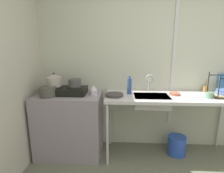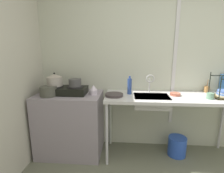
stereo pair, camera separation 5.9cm
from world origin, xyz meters
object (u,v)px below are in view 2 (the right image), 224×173
Objects in this scene: pot_on_left_burner at (55,80)px; small_bowl_on_drainboard at (175,94)px; stove at (65,90)px; bottle_by_sink at (130,86)px; frying_pan at (114,95)px; faucet at (150,80)px; utensil_jar at (207,89)px; bucket_on_floor at (177,146)px; pot_on_right_burner at (75,83)px; pot_beside_stove at (48,91)px; cup_by_rack at (210,96)px; sink_basin at (151,101)px; percolator at (94,90)px.

pot_on_left_burner is 1.67m from small_bowl_on_drainboard.
stove is 0.90m from bottle_by_sink.
small_bowl_on_drainboard is at bearing 6.74° from frying_pan.
faucet is 0.39m from small_bowl_on_drainboard.
pot_on_left_burner is at bearing -173.52° from utensil_jar.
frying_pan reaches higher than bucket_on_floor.
bottle_by_sink is at bearing 4.86° from pot_on_right_burner.
pot_beside_stove is at bearing -158.57° from pot_on_right_burner.
pot_on_right_burner reaches higher than cup_by_rack.
faucet is (-0.01, 0.17, 0.26)m from sink_basin.
small_bowl_on_drainboard is at bearing 174.18° from bucket_on_floor.
sink_basin is 3.38× the size of small_bowl_on_drainboard.
pot_on_left_burner reaches higher than pot_beside_stove.
frying_pan is at bearing -6.61° from pot_on_right_burner.
utensil_jar is at bearing 9.18° from bottle_by_sink.
small_bowl_on_drainboard is 0.71× the size of utensil_jar.
frying_pan is (0.88, 0.07, -0.05)m from pot_beside_stove.
pot_on_right_burner is (0.14, 0.00, 0.11)m from stove.
pot_beside_stove reaches higher than cup_by_rack.
stove is at bearing -173.06° from utensil_jar.
cup_by_rack is (0.72, -0.08, 0.11)m from sink_basin.
cup_by_rack is (1.91, -0.10, -0.01)m from stove.
utensil_jar is at bearing 13.09° from frying_pan.
bottle_by_sink is 1.12m from bucket_on_floor.
frying_pan is (0.29, -0.05, -0.05)m from percolator.
percolator is at bearing -171.63° from bottle_by_sink.
pot_beside_stove is 0.90× the size of frying_pan.
stove is 0.40m from percolator.
bottle_by_sink is 0.91× the size of bucket_on_floor.
utensil_jar is (1.33, 0.31, 0.03)m from frying_pan.
small_bowl_on_drainboard is 0.63m from bottle_by_sink.
small_bowl_on_drainboard is (1.52, 0.03, -0.04)m from stove.
stove is 3.05× the size of utensil_jar.
bucket_on_floor is at bearing -15.61° from faucet.
pot_on_left_burner reaches higher than utensil_jar.
pot_on_left_burner is 1.34m from faucet.
bottle_by_sink is (0.50, 0.07, 0.05)m from percolator.
pot_on_right_burner reaches higher than percolator.
frying_pan is at bearing -166.91° from utensil_jar.
sink_basin is (1.05, -0.02, -0.24)m from pot_on_right_burner.
bottle_by_sink reaches higher than pot_beside_stove.
utensil_jar reaches higher than bucket_on_floor.
small_bowl_on_drainboard is (1.66, 0.03, -0.18)m from pot_on_left_burner.
utensil_jar is at bearing 72.89° from cup_by_rack.
faucet reaches higher than percolator.
stove reaches higher than frying_pan.
stove is 2.14× the size of bucket_on_floor.
frying_pan is 1.20m from bucket_on_floor.
frying_pan is at bearing -173.26° from small_bowl_on_drainboard.
pot_on_right_burner is at bearing -178.98° from bucket_on_floor.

